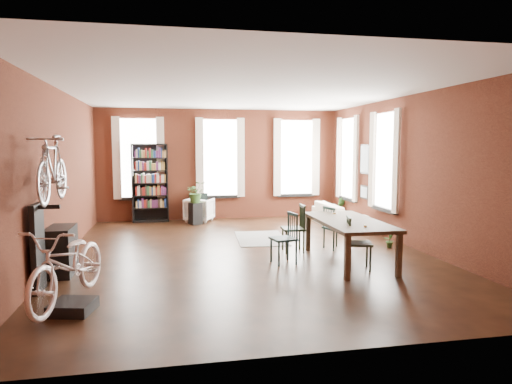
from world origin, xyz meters
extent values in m
plane|color=black|center=(0.00, 0.00, 0.00)|extent=(9.00, 9.00, 0.00)
cube|color=silver|center=(0.00, 0.00, 3.20)|extent=(7.00, 9.00, 0.04)
cube|color=#411910|center=(0.00, 4.50, 1.60)|extent=(7.00, 0.04, 3.20)
cube|color=#411910|center=(0.00, -4.50, 1.60)|extent=(7.00, 0.04, 3.20)
cube|color=#411910|center=(-3.50, 0.00, 1.60)|extent=(0.04, 9.00, 3.20)
cube|color=#411910|center=(3.50, 0.00, 1.60)|extent=(0.04, 9.00, 3.20)
cube|color=white|center=(-2.30, 4.47, 1.80)|extent=(1.00, 0.04, 2.20)
cube|color=beige|center=(-2.30, 4.40, 1.80)|extent=(1.40, 0.06, 2.30)
cube|color=white|center=(0.00, 4.47, 1.80)|extent=(1.00, 0.04, 2.20)
cube|color=beige|center=(0.00, 4.40, 1.80)|extent=(1.40, 0.06, 2.30)
cube|color=white|center=(2.30, 4.47, 1.80)|extent=(1.00, 0.04, 2.20)
cube|color=beige|center=(2.30, 4.40, 1.80)|extent=(1.40, 0.06, 2.30)
cube|color=white|center=(3.47, 1.00, 1.80)|extent=(0.04, 1.00, 2.20)
cube|color=beige|center=(3.40, 1.00, 1.80)|extent=(0.06, 1.40, 2.30)
cube|color=white|center=(3.47, 3.20, 1.80)|extent=(0.04, 1.00, 2.20)
cube|color=beige|center=(3.40, 3.20, 1.80)|extent=(0.06, 1.40, 2.30)
cube|color=black|center=(3.46, 2.10, 1.80)|extent=(0.04, 0.55, 0.75)
cube|color=black|center=(3.46, 2.10, 0.95)|extent=(0.04, 0.45, 0.35)
cube|color=#493B2B|center=(1.71, -1.08, 0.39)|extent=(1.08, 2.32, 0.79)
cube|color=#1A383A|center=(0.53, -0.91, 0.46)|extent=(0.50, 0.50, 0.92)
cube|color=black|center=(0.95, -0.05, 0.48)|extent=(0.46, 0.46, 0.95)
cube|color=black|center=(1.71, -1.54, 0.46)|extent=(0.52, 0.52, 0.91)
cube|color=#193834|center=(1.88, 0.03, 0.44)|extent=(0.51, 0.51, 0.88)
cube|color=black|center=(-2.00, 4.30, 1.10)|extent=(1.00, 0.32, 2.20)
imported|color=white|center=(-0.65, 4.10, 0.37)|extent=(0.92, 0.90, 0.73)
imported|color=beige|center=(2.95, 2.60, 0.41)|extent=(0.61, 2.08, 0.81)
cube|color=black|center=(0.58, 1.36, 0.01)|extent=(1.22, 1.83, 0.01)
cube|color=black|center=(-2.75, -2.79, 0.07)|extent=(0.60, 0.60, 0.15)
cube|color=black|center=(-3.40, -1.80, 0.65)|extent=(0.16, 0.60, 1.30)
cube|color=black|center=(-3.28, -0.90, 0.40)|extent=(0.40, 0.80, 0.80)
cube|color=black|center=(-0.79, 3.62, 0.30)|extent=(0.39, 0.39, 0.59)
imported|color=#2B5F26|center=(3.37, 3.58, 0.15)|extent=(0.51, 0.75, 0.31)
imported|color=#2E5622|center=(3.03, -0.10, 0.09)|extent=(0.50, 0.52, 0.17)
imported|color=silver|center=(-2.77, -2.82, 1.10)|extent=(0.90, 1.14, 1.90)
imported|color=#A5A8AD|center=(-3.15, -1.80, 2.13)|extent=(0.47, 1.00, 1.66)
imported|color=#325C24|center=(-0.77, 3.61, 0.82)|extent=(0.63, 0.68, 0.46)
camera|label=1|loc=(-1.53, -8.81, 2.12)|focal=32.00mm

